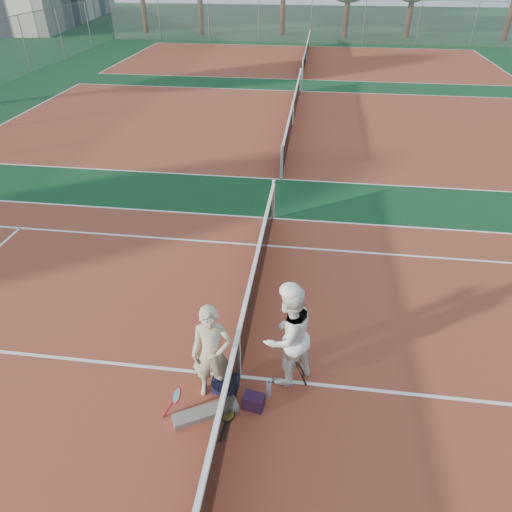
{
  "coord_description": "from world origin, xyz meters",
  "views": [
    {
      "loc": [
        0.96,
        -5.13,
        5.9
      ],
      "look_at": [
        0.0,
        2.08,
        1.05
      ],
      "focal_mm": 32.0,
      "sensor_mm": 36.0,
      "label": 1
    }
  ],
  "objects_px": {
    "net_main": "(239,355)",
    "sports_bag_navy": "(226,384)",
    "player_a": "(212,353)",
    "sports_bag_purple": "(254,402)",
    "racket_black_held": "(299,376)",
    "player_b": "(288,336)",
    "racket_red": "(177,402)",
    "water_bottle": "(269,389)",
    "racket_spare": "(227,415)"
  },
  "relations": [
    {
      "from": "racket_spare",
      "to": "sports_bag_navy",
      "type": "xyz_separation_m",
      "value": [
        -0.11,
        0.47,
        0.14
      ]
    },
    {
      "from": "sports_bag_navy",
      "to": "water_bottle",
      "type": "distance_m",
      "value": 0.7
    },
    {
      "from": "racket_red",
      "to": "racket_spare",
      "type": "height_order",
      "value": "racket_red"
    },
    {
      "from": "player_b",
      "to": "sports_bag_navy",
      "type": "height_order",
      "value": "player_b"
    },
    {
      "from": "sports_bag_purple",
      "to": "water_bottle",
      "type": "relative_size",
      "value": 1.05
    },
    {
      "from": "player_b",
      "to": "racket_black_held",
      "type": "distance_m",
      "value": 0.71
    },
    {
      "from": "player_a",
      "to": "racket_black_held",
      "type": "bearing_deg",
      "value": 3.24
    },
    {
      "from": "racket_black_held",
      "to": "racket_spare",
      "type": "distance_m",
      "value": 1.27
    },
    {
      "from": "racket_red",
      "to": "sports_bag_navy",
      "type": "distance_m",
      "value": 0.84
    },
    {
      "from": "sports_bag_purple",
      "to": "player_b",
      "type": "bearing_deg",
      "value": 56.69
    },
    {
      "from": "net_main",
      "to": "player_a",
      "type": "bearing_deg",
      "value": -135.09
    },
    {
      "from": "player_a",
      "to": "racket_black_held",
      "type": "distance_m",
      "value": 1.47
    },
    {
      "from": "player_a",
      "to": "sports_bag_navy",
      "type": "height_order",
      "value": "player_a"
    },
    {
      "from": "water_bottle",
      "to": "net_main",
      "type": "bearing_deg",
      "value": 147.84
    },
    {
      "from": "racket_red",
      "to": "net_main",
      "type": "bearing_deg",
      "value": 22.43
    },
    {
      "from": "water_bottle",
      "to": "sports_bag_purple",
      "type": "bearing_deg",
      "value": -130.33
    },
    {
      "from": "net_main",
      "to": "racket_red",
      "type": "xyz_separation_m",
      "value": [
        -0.81,
        -0.84,
        -0.24
      ]
    },
    {
      "from": "racket_black_held",
      "to": "sports_bag_purple",
      "type": "bearing_deg",
      "value": -0.31
    },
    {
      "from": "racket_black_held",
      "to": "sports_bag_purple",
      "type": "distance_m",
      "value": 0.83
    },
    {
      "from": "racket_black_held",
      "to": "sports_bag_navy",
      "type": "distance_m",
      "value": 1.18
    },
    {
      "from": "net_main",
      "to": "player_a",
      "type": "relative_size",
      "value": 6.41
    },
    {
      "from": "player_a",
      "to": "water_bottle",
      "type": "height_order",
      "value": "player_a"
    },
    {
      "from": "net_main",
      "to": "racket_black_held",
      "type": "xyz_separation_m",
      "value": [
        0.98,
        -0.11,
        -0.22
      ]
    },
    {
      "from": "sports_bag_navy",
      "to": "water_bottle",
      "type": "height_order",
      "value": "sports_bag_navy"
    },
    {
      "from": "net_main",
      "to": "water_bottle",
      "type": "relative_size",
      "value": 36.6
    },
    {
      "from": "player_b",
      "to": "net_main",
      "type": "bearing_deg",
      "value": -36.12
    },
    {
      "from": "player_b",
      "to": "racket_spare",
      "type": "xyz_separation_m",
      "value": [
        -0.83,
        -0.89,
        -0.91
      ]
    },
    {
      "from": "player_b",
      "to": "sports_bag_purple",
      "type": "relative_size",
      "value": 5.9
    },
    {
      "from": "sports_bag_navy",
      "to": "sports_bag_purple",
      "type": "relative_size",
      "value": 1.22
    },
    {
      "from": "racket_spare",
      "to": "water_bottle",
      "type": "relative_size",
      "value": 2.0
    },
    {
      "from": "net_main",
      "to": "player_b",
      "type": "height_order",
      "value": "player_b"
    },
    {
      "from": "racket_black_held",
      "to": "sports_bag_purple",
      "type": "height_order",
      "value": "racket_black_held"
    },
    {
      "from": "player_b",
      "to": "racket_red",
      "type": "xyz_separation_m",
      "value": [
        -1.57,
        -0.95,
        -0.66
      ]
    },
    {
      "from": "player_a",
      "to": "player_b",
      "type": "xyz_separation_m",
      "value": [
        1.11,
        0.46,
        0.07
      ]
    },
    {
      "from": "player_a",
      "to": "racket_spare",
      "type": "height_order",
      "value": "player_a"
    },
    {
      "from": "sports_bag_navy",
      "to": "racket_red",
      "type": "bearing_deg",
      "value": -139.73
    },
    {
      "from": "player_a",
      "to": "racket_red",
      "type": "bearing_deg",
      "value": -139.67
    },
    {
      "from": "racket_spare",
      "to": "sports_bag_navy",
      "type": "bearing_deg",
      "value": 18.1
    },
    {
      "from": "racket_black_held",
      "to": "sports_bag_navy",
      "type": "xyz_separation_m",
      "value": [
        -1.16,
        -0.19,
        -0.14
      ]
    },
    {
      "from": "player_a",
      "to": "racket_spare",
      "type": "distance_m",
      "value": 0.99
    },
    {
      "from": "racket_red",
      "to": "water_bottle",
      "type": "relative_size",
      "value": 1.77
    },
    {
      "from": "net_main",
      "to": "sports_bag_navy",
      "type": "xyz_separation_m",
      "value": [
        -0.18,
        -0.31,
        -0.36
      ]
    },
    {
      "from": "sports_bag_navy",
      "to": "sports_bag_purple",
      "type": "bearing_deg",
      "value": -28.52
    },
    {
      "from": "racket_red",
      "to": "sports_bag_navy",
      "type": "relative_size",
      "value": 1.38
    },
    {
      "from": "net_main",
      "to": "racket_spare",
      "type": "distance_m",
      "value": 0.92
    },
    {
      "from": "player_a",
      "to": "sports_bag_purple",
      "type": "height_order",
      "value": "player_a"
    },
    {
      "from": "water_bottle",
      "to": "sports_bag_navy",
      "type": "bearing_deg",
      "value": 178.12
    },
    {
      "from": "player_a",
      "to": "sports_bag_navy",
      "type": "relative_size",
      "value": 4.45
    },
    {
      "from": "player_b",
      "to": "racket_spare",
      "type": "distance_m",
      "value": 1.52
    },
    {
      "from": "racket_black_held",
      "to": "sports_bag_navy",
      "type": "relative_size",
      "value": 1.51
    }
  ]
}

